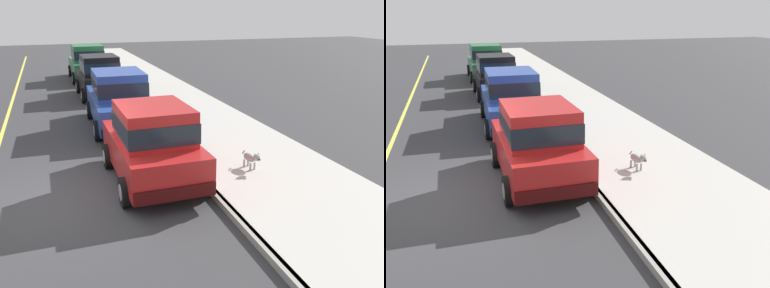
# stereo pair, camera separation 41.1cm
# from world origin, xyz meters

# --- Properties ---
(ground_plane) EXTENTS (80.00, 80.00, 0.00)m
(ground_plane) POSITION_xyz_m (0.00, 0.00, 0.00)
(ground_plane) COLOR #38383A
(curb) EXTENTS (0.16, 64.00, 0.14)m
(curb) POSITION_xyz_m (3.20, 0.00, 0.07)
(curb) COLOR gray
(curb) RESTS_ON ground
(sidewalk) EXTENTS (3.60, 64.00, 0.14)m
(sidewalk) POSITION_xyz_m (5.00, 0.00, 0.07)
(sidewalk) COLOR #B7B5AD
(sidewalk) RESTS_ON ground
(car_red_hatchback) EXTENTS (1.99, 3.82, 1.88)m
(car_red_hatchback) POSITION_xyz_m (2.15, 0.37, 0.98)
(car_red_hatchback) COLOR red
(car_red_hatchback) RESTS_ON ground
(car_blue_sedan) EXTENTS (2.09, 4.63, 1.92)m
(car_blue_sedan) POSITION_xyz_m (2.22, 5.35, 0.98)
(car_blue_sedan) COLOR #28479E
(car_blue_sedan) RESTS_ON ground
(car_black_hatchback) EXTENTS (2.01, 3.83, 1.88)m
(car_black_hatchback) POSITION_xyz_m (2.21, 10.61, 0.98)
(car_black_hatchback) COLOR black
(car_black_hatchback) RESTS_ON ground
(car_green_sedan) EXTENTS (2.08, 4.62, 1.92)m
(car_green_sedan) POSITION_xyz_m (2.19, 15.65, 0.98)
(car_green_sedan) COLOR #23663D
(car_green_sedan) RESTS_ON ground
(dog_grey) EXTENTS (0.26, 0.75, 0.49)m
(dog_grey) POSITION_xyz_m (4.53, 0.03, 0.43)
(dog_grey) COLOR #999691
(dog_grey) RESTS_ON sidewalk
(fire_hydrant) EXTENTS (0.34, 0.24, 0.72)m
(fire_hydrant) POSITION_xyz_m (3.65, 3.56, 0.48)
(fire_hydrant) COLOR red
(fire_hydrant) RESTS_ON sidewalk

